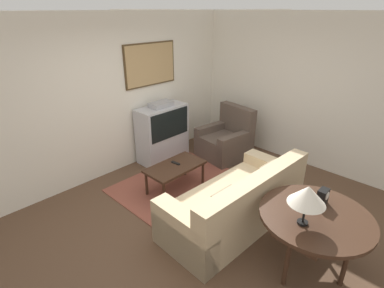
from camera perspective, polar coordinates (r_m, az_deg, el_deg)
The scene contains 12 objects.
ground_plane at distance 4.38m, azimuth 2.07°, elevation -14.04°, with size 12.00×12.00×0.00m, color brown.
wall_back at distance 5.28m, azimuth -15.21°, elevation 8.59°, with size 12.00×0.10×2.70m.
wall_right at distance 5.84m, azimuth 20.09°, elevation 9.37°, with size 0.06×12.00×2.70m.
area_rug at distance 5.10m, azimuth -2.23°, elevation -7.81°, with size 2.02×1.62×0.01m.
tv at distance 5.77m, azimuth -5.62°, elevation 2.17°, with size 0.98×0.46×1.16m.
couch at distance 4.16m, azimuth 8.49°, elevation -11.25°, with size 2.12×1.00×0.88m.
armchair at distance 5.98m, azimuth 6.42°, elevation 0.52°, with size 0.97×0.94×0.99m.
coffee_table at distance 4.80m, azimuth -3.21°, elevation -4.64°, with size 0.95×0.52×0.45m.
console_table at distance 3.56m, azimuth 22.47°, elevation -13.14°, with size 1.19×1.19×0.72m.
table_lamp at distance 3.17m, azimuth 21.15°, elevation -9.12°, with size 0.37×0.37×0.44m.
mantel_clock at distance 3.68m, azimuth 23.64°, elevation -9.17°, with size 0.14×0.10×0.18m.
remote at distance 4.83m, azimuth -3.14°, elevation -3.63°, with size 0.06×0.16×0.02m.
Camera 1 is at (-2.57, -2.27, 2.73)m, focal length 28.00 mm.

